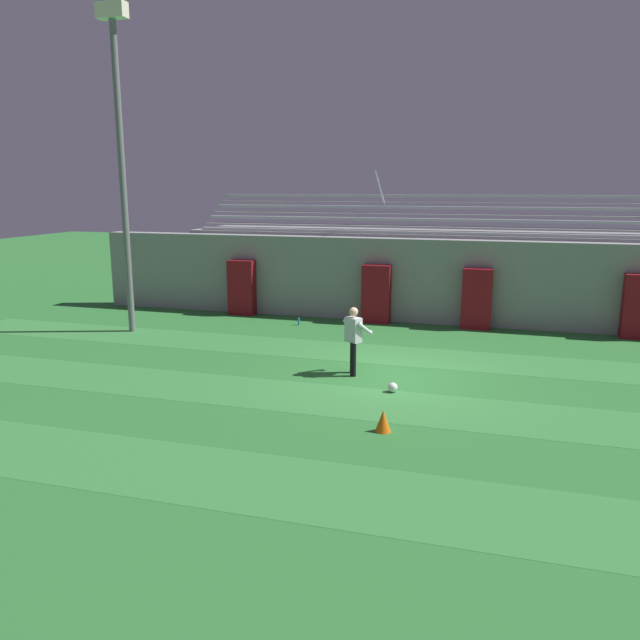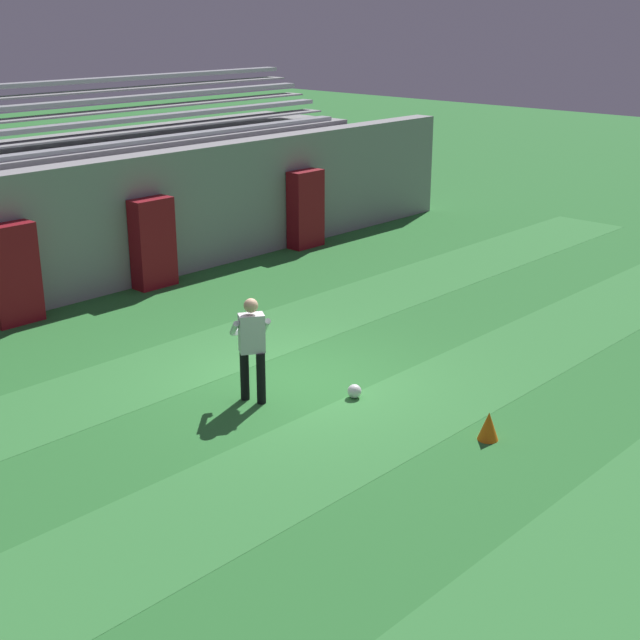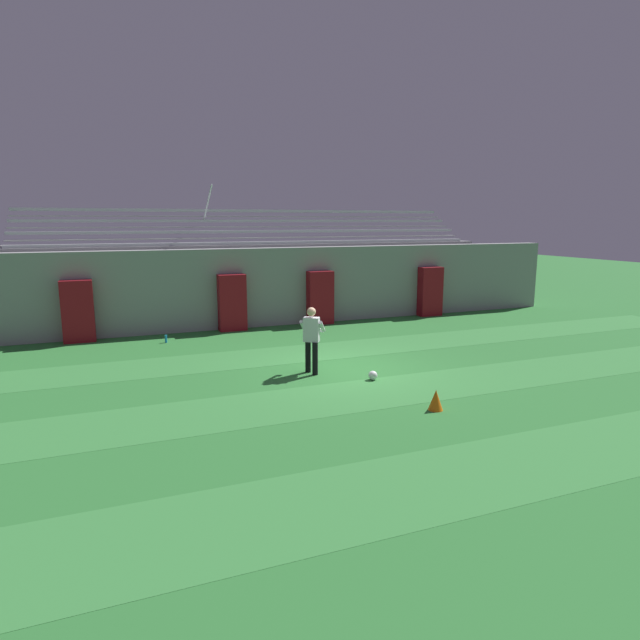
{
  "view_description": "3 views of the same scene",
  "coord_description": "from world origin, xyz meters",
  "px_view_note": "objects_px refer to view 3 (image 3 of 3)",
  "views": [
    {
      "loc": [
        2.33,
        -14.32,
        4.5
      ],
      "look_at": [
        -1.57,
        -0.97,
        1.51
      ],
      "focal_mm": 35.0,
      "sensor_mm": 36.0,
      "label": 1
    },
    {
      "loc": [
        -9.49,
        -9.46,
        5.75
      ],
      "look_at": [
        -0.69,
        -1.19,
        1.52
      ],
      "focal_mm": 50.0,
      "sensor_mm": 36.0,
      "label": 2
    },
    {
      "loc": [
        -5.58,
        -12.08,
        3.74
      ],
      "look_at": [
        -0.91,
        -0.4,
        1.41
      ],
      "focal_mm": 30.0,
      "sensor_mm": 36.0,
      "label": 3
    }
  ],
  "objects_px": {
    "padding_pillar_gate_right": "(320,298)",
    "padding_pillar_far_right": "(430,291)",
    "traffic_cone": "(436,400)",
    "soccer_ball": "(373,375)",
    "water_bottle": "(166,339)",
    "goalkeeper": "(312,336)",
    "padding_pillar_far_left": "(78,311)",
    "padding_pillar_gate_left": "(232,303)"
  },
  "relations": [
    {
      "from": "padding_pillar_far_left",
      "to": "traffic_cone",
      "type": "relative_size",
      "value": 4.64
    },
    {
      "from": "goalkeeper",
      "to": "water_bottle",
      "type": "distance_m",
      "value": 5.8
    },
    {
      "from": "soccer_ball",
      "to": "padding_pillar_gate_left",
      "type": "bearing_deg",
      "value": 104.26
    },
    {
      "from": "padding_pillar_far_right",
      "to": "soccer_ball",
      "type": "relative_size",
      "value": 8.85
    },
    {
      "from": "padding_pillar_gate_right",
      "to": "traffic_cone",
      "type": "height_order",
      "value": "padding_pillar_gate_right"
    },
    {
      "from": "padding_pillar_far_left",
      "to": "goalkeeper",
      "type": "bearing_deg",
      "value": -47.43
    },
    {
      "from": "padding_pillar_far_right",
      "to": "padding_pillar_gate_left",
      "type": "bearing_deg",
      "value": 180.0
    },
    {
      "from": "padding_pillar_gate_left",
      "to": "padding_pillar_far_right",
      "type": "xyz_separation_m",
      "value": [
        8.01,
        0.0,
        0.0
      ]
    },
    {
      "from": "goalkeeper",
      "to": "soccer_ball",
      "type": "xyz_separation_m",
      "value": [
        1.16,
        -1.08,
        -0.84
      ]
    },
    {
      "from": "padding_pillar_gate_right",
      "to": "goalkeeper",
      "type": "xyz_separation_m",
      "value": [
        -2.63,
        -6.0,
        -0.02
      ]
    },
    {
      "from": "water_bottle",
      "to": "padding_pillar_gate_right",
      "type": "bearing_deg",
      "value": 11.21
    },
    {
      "from": "padding_pillar_far_left",
      "to": "goalkeeper",
      "type": "relative_size",
      "value": 1.17
    },
    {
      "from": "padding_pillar_far_left",
      "to": "goalkeeper",
      "type": "distance_m",
      "value": 8.14
    },
    {
      "from": "soccer_ball",
      "to": "traffic_cone",
      "type": "bearing_deg",
      "value": -84.67
    },
    {
      "from": "padding_pillar_far_left",
      "to": "soccer_ball",
      "type": "bearing_deg",
      "value": -46.71
    },
    {
      "from": "padding_pillar_gate_left",
      "to": "padding_pillar_gate_right",
      "type": "xyz_separation_m",
      "value": [
        3.27,
        0.0,
        0.0
      ]
    },
    {
      "from": "padding_pillar_gate_right",
      "to": "traffic_cone",
      "type": "distance_m",
      "value": 9.5
    },
    {
      "from": "padding_pillar_gate_right",
      "to": "padding_pillar_far_right",
      "type": "bearing_deg",
      "value": 0.0
    },
    {
      "from": "water_bottle",
      "to": "padding_pillar_far_right",
      "type": "bearing_deg",
      "value": 6.15
    },
    {
      "from": "water_bottle",
      "to": "padding_pillar_gate_left",
      "type": "bearing_deg",
      "value": 25.26
    },
    {
      "from": "goalkeeper",
      "to": "padding_pillar_gate_left",
      "type": "bearing_deg",
      "value": 96.12
    },
    {
      "from": "padding_pillar_far_right",
      "to": "padding_pillar_far_left",
      "type": "bearing_deg",
      "value": 180.0
    },
    {
      "from": "padding_pillar_gate_left",
      "to": "padding_pillar_far_right",
      "type": "distance_m",
      "value": 8.01
    },
    {
      "from": "water_bottle",
      "to": "traffic_cone",
      "type": "bearing_deg",
      "value": -62.08
    },
    {
      "from": "soccer_ball",
      "to": "water_bottle",
      "type": "distance_m",
      "value": 7.27
    },
    {
      "from": "goalkeeper",
      "to": "water_bottle",
      "type": "height_order",
      "value": "goalkeeper"
    },
    {
      "from": "padding_pillar_far_left",
      "to": "traffic_cone",
      "type": "height_order",
      "value": "padding_pillar_far_left"
    },
    {
      "from": "soccer_ball",
      "to": "water_bottle",
      "type": "relative_size",
      "value": 0.92
    },
    {
      "from": "padding_pillar_gate_left",
      "to": "goalkeeper",
      "type": "bearing_deg",
      "value": -83.88
    },
    {
      "from": "padding_pillar_far_right",
      "to": "soccer_ball",
      "type": "bearing_deg",
      "value": -131.27
    },
    {
      "from": "traffic_cone",
      "to": "water_bottle",
      "type": "height_order",
      "value": "traffic_cone"
    },
    {
      "from": "padding_pillar_far_right",
      "to": "soccer_ball",
      "type": "distance_m",
      "value": 9.45
    },
    {
      "from": "traffic_cone",
      "to": "water_bottle",
      "type": "distance_m",
      "value": 9.36
    },
    {
      "from": "padding_pillar_gate_right",
      "to": "water_bottle",
      "type": "relative_size",
      "value": 8.11
    },
    {
      "from": "padding_pillar_far_left",
      "to": "padding_pillar_far_right",
      "type": "relative_size",
      "value": 1.0
    },
    {
      "from": "padding_pillar_far_left",
      "to": "padding_pillar_far_right",
      "type": "height_order",
      "value": "same"
    },
    {
      "from": "padding_pillar_far_left",
      "to": "soccer_ball",
      "type": "relative_size",
      "value": 8.85
    },
    {
      "from": "padding_pillar_far_right",
      "to": "traffic_cone",
      "type": "distance_m",
      "value": 11.16
    },
    {
      "from": "padding_pillar_gate_left",
      "to": "soccer_ball",
      "type": "xyz_separation_m",
      "value": [
        1.8,
        -7.08,
        -0.86
      ]
    },
    {
      "from": "padding_pillar_gate_right",
      "to": "padding_pillar_far_left",
      "type": "relative_size",
      "value": 1.0
    },
    {
      "from": "padding_pillar_far_left",
      "to": "traffic_cone",
      "type": "bearing_deg",
      "value": -53.76
    },
    {
      "from": "padding_pillar_far_right",
      "to": "goalkeeper",
      "type": "bearing_deg",
      "value": -140.84
    }
  ]
}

